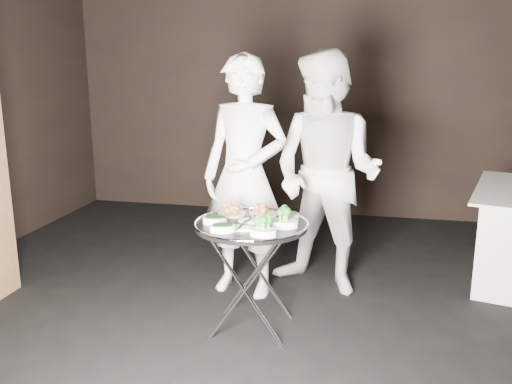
% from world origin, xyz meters
% --- Properties ---
extents(floor, '(6.00, 7.00, 0.05)m').
position_xyz_m(floor, '(0.00, 0.00, -0.03)').
color(floor, black).
rests_on(floor, ground).
extents(wall_back, '(6.00, 0.05, 3.00)m').
position_xyz_m(wall_back, '(0.00, 3.52, 1.50)').
color(wall_back, black).
rests_on(wall_back, floor).
extents(tray_stand, '(0.51, 0.43, 0.75)m').
position_xyz_m(tray_stand, '(-0.15, 0.41, 0.42)').
color(tray_stand, silver).
rests_on(tray_stand, floor).
extents(serving_tray, '(0.77, 0.77, 0.04)m').
position_xyz_m(serving_tray, '(-0.15, 0.41, 0.76)').
color(serving_tray, black).
rests_on(serving_tray, tray_stand).
extents(potato_plate_a, '(0.20, 0.20, 0.07)m').
position_xyz_m(potato_plate_a, '(-0.32, 0.57, 0.80)').
color(potato_plate_a, beige).
rests_on(potato_plate_a, serving_tray).
extents(potato_plate_b, '(0.19, 0.19, 0.07)m').
position_xyz_m(potato_plate_b, '(-0.10, 0.61, 0.80)').
color(potato_plate_b, beige).
rests_on(potato_plate_b, serving_tray).
extents(greens_bowl, '(0.13, 0.13, 0.07)m').
position_xyz_m(greens_bowl, '(0.09, 0.53, 0.80)').
color(greens_bowl, white).
rests_on(greens_bowl, serving_tray).
extents(asparagus_plate_a, '(0.18, 0.11, 0.03)m').
position_xyz_m(asparagus_plate_a, '(-0.16, 0.42, 0.79)').
color(asparagus_plate_a, white).
rests_on(asparagus_plate_a, serving_tray).
extents(asparagus_plate_b, '(0.18, 0.11, 0.04)m').
position_xyz_m(asparagus_plate_b, '(-0.18, 0.26, 0.79)').
color(asparagus_plate_b, white).
rests_on(asparagus_plate_b, serving_tray).
extents(spinach_bowl_a, '(0.18, 0.14, 0.07)m').
position_xyz_m(spinach_bowl_a, '(-0.38, 0.35, 0.80)').
color(spinach_bowl_a, white).
rests_on(spinach_bowl_a, serving_tray).
extents(spinach_bowl_b, '(0.18, 0.15, 0.07)m').
position_xyz_m(spinach_bowl_b, '(-0.29, 0.19, 0.80)').
color(spinach_bowl_b, white).
rests_on(spinach_bowl_b, serving_tray).
extents(broccoli_bowl_a, '(0.21, 0.18, 0.08)m').
position_xyz_m(broccoli_bowl_a, '(0.08, 0.37, 0.81)').
color(broccoli_bowl_a, white).
rests_on(broccoli_bowl_a, serving_tray).
extents(broccoli_bowl_b, '(0.18, 0.13, 0.07)m').
position_xyz_m(broccoli_bowl_b, '(-0.02, 0.16, 0.80)').
color(broccoli_bowl_b, white).
rests_on(broccoli_bowl_b, serving_tray).
extents(serving_utensils, '(0.58, 0.43, 0.01)m').
position_xyz_m(serving_utensils, '(-0.13, 0.48, 0.82)').
color(serving_utensils, silver).
rests_on(serving_utensils, serving_tray).
extents(waiter_left, '(0.76, 0.57, 1.90)m').
position_xyz_m(waiter_left, '(-0.34, 1.04, 0.95)').
color(waiter_left, white).
rests_on(waiter_left, floor).
extents(waiter_right, '(1.14, 1.03, 1.92)m').
position_xyz_m(waiter_right, '(0.28, 1.22, 0.96)').
color(waiter_right, white).
rests_on(waiter_right, floor).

